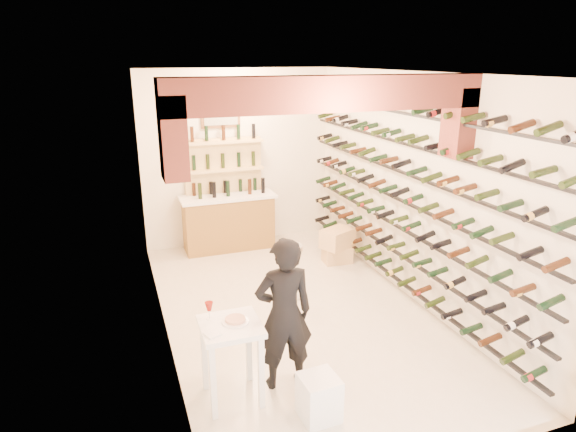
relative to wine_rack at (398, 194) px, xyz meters
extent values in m
plane|color=beige|center=(-1.53, 0.00, -1.55)|extent=(6.00, 6.00, 0.00)
cube|color=silver|center=(-1.53, 3.00, 0.05)|extent=(3.50, 0.02, 3.20)
cube|color=silver|center=(-1.53, -3.00, 0.05)|extent=(3.50, 0.02, 3.20)
cube|color=silver|center=(-3.28, 0.00, 0.05)|extent=(0.02, 6.00, 3.20)
cube|color=silver|center=(0.22, 0.00, 0.05)|extent=(0.02, 6.00, 3.20)
cube|color=brown|center=(-1.53, 0.00, 1.65)|extent=(3.50, 6.00, 0.02)
cube|color=#994335|center=(-1.53, -1.00, 1.47)|extent=(3.50, 0.35, 0.36)
cube|color=#994335|center=(-3.16, -1.00, 1.10)|extent=(0.24, 0.35, 0.80)
cube|color=#994335|center=(0.10, -1.00, 1.10)|extent=(0.24, 0.35, 0.80)
cube|color=black|center=(0.06, 0.00, -1.30)|extent=(0.06, 5.70, 0.03)
cube|color=black|center=(0.06, 0.00, -0.90)|extent=(0.06, 5.70, 0.03)
cube|color=black|center=(0.06, 0.00, -0.50)|extent=(0.06, 5.70, 0.03)
cube|color=black|center=(0.06, 0.00, -0.10)|extent=(0.06, 5.70, 0.03)
cube|color=black|center=(0.06, 0.00, 0.30)|extent=(0.06, 5.70, 0.03)
cube|color=black|center=(0.06, 0.00, 0.70)|extent=(0.06, 5.70, 0.03)
cube|color=black|center=(0.06, 0.00, 1.10)|extent=(0.06, 5.70, 0.03)
cube|color=olive|center=(-1.83, 2.65, -1.07)|extent=(1.60, 0.55, 0.96)
cube|color=white|center=(-1.83, 2.65, -0.56)|extent=(1.70, 0.62, 0.05)
cube|color=#DCBE7C|center=(-1.83, 2.92, -0.55)|extent=(1.40, 0.10, 2.00)
cube|color=#DCBE7C|center=(-1.83, 2.82, -1.10)|extent=(1.40, 0.28, 0.04)
cube|color=#DCBE7C|center=(-1.83, 2.82, -0.60)|extent=(1.40, 0.28, 0.04)
cube|color=#DCBE7C|center=(-1.83, 2.82, -0.10)|extent=(1.40, 0.28, 0.04)
cube|color=#DCBE7C|center=(-1.83, 2.82, 0.40)|extent=(1.40, 0.28, 0.04)
cube|color=brown|center=(-1.83, 2.97, 0.90)|extent=(0.70, 0.04, 0.55)
cube|color=#99998C|center=(-1.83, 2.94, 0.90)|extent=(0.60, 0.01, 0.45)
cube|color=white|center=(-2.79, -1.50, -0.71)|extent=(0.60, 0.60, 0.06)
cube|color=white|center=(-3.03, -1.74, -1.15)|extent=(0.06, 0.06, 0.81)
cube|color=white|center=(-2.55, -1.75, -1.15)|extent=(0.06, 0.06, 0.81)
cube|color=white|center=(-3.03, -1.26, -1.15)|extent=(0.06, 0.06, 0.81)
cube|color=white|center=(-2.55, -1.27, -1.15)|extent=(0.06, 0.06, 0.81)
cylinder|color=white|center=(-2.73, -1.48, -0.68)|extent=(0.27, 0.27, 0.02)
cylinder|color=#BF7266|center=(-2.73, -1.48, -0.66)|extent=(0.21, 0.21, 0.02)
cube|color=white|center=(-3.00, -1.64, -0.68)|extent=(0.17, 0.17, 0.02)
cylinder|color=white|center=(-2.96, -1.33, -0.68)|extent=(0.08, 0.08, 0.00)
cylinder|color=white|center=(-2.96, -1.33, -0.63)|extent=(0.01, 0.01, 0.10)
cone|color=#630D08|center=(-2.96, -1.33, -0.55)|extent=(0.08, 0.08, 0.09)
cube|color=white|center=(-2.07, -2.08, -1.32)|extent=(0.38, 0.38, 0.45)
imported|color=black|center=(-2.22, -1.47, -0.71)|extent=(0.64, 0.44, 1.68)
cylinder|color=silver|center=(-1.45, 0.46, -1.53)|extent=(0.41, 0.41, 0.03)
cylinder|color=silver|center=(-1.45, 0.46, -1.17)|extent=(0.08, 0.08, 0.72)
cylinder|color=silver|center=(-1.45, 0.46, -0.79)|extent=(0.39, 0.39, 0.07)
torus|color=silver|center=(-1.45, 0.46, -1.32)|extent=(0.31, 0.31, 0.02)
cube|color=tan|center=(-0.24, 1.37, -1.41)|extent=(0.49, 0.36, 0.28)
cube|color=tan|center=(-0.24, 1.37, -1.11)|extent=(0.65, 0.56, 0.32)
camera|label=1|loc=(-3.73, -5.77, 1.83)|focal=30.92mm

